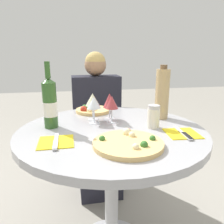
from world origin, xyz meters
The scene contains 14 objects.
dining_table centered at (0.00, 0.00, 0.63)m, with size 0.96×0.96×0.77m.
chair_behind_diner centered at (0.01, 0.82, 0.42)m, with size 0.37×0.37×0.86m.
seated_diner centered at (0.01, 0.68, 0.51)m, with size 0.40×0.44×1.16m.
pizza_large centered at (0.03, -0.23, 0.78)m, with size 0.30×0.30×0.05m.
pizza_small_far centered at (-0.06, 0.35, 0.78)m, with size 0.22×0.22×0.05m.
wine_bottle centered at (-0.31, 0.08, 0.90)m, with size 0.07×0.07×0.34m.
tall_carafe centered at (0.33, 0.13, 0.92)m, with size 0.08×0.08×0.31m.
sugar_shaker centered at (0.22, -0.03, 0.83)m, with size 0.06×0.06×0.12m.
wine_glass_front_left centered at (-0.08, 0.11, 0.88)m, with size 0.08×0.08×0.15m.
wine_glass_back_left centered at (-0.08, 0.18, 0.89)m, with size 0.08×0.08×0.16m.
wine_glass_back_right centered at (0.02, 0.18, 0.88)m, with size 0.08×0.08×0.15m.
wine_glass_front_right centered at (0.02, 0.11, 0.88)m, with size 0.07×0.07×0.15m.
place_setting_left centered at (-0.27, -0.14, 0.77)m, with size 0.15×0.19×0.01m.
place_setting_right centered at (0.32, -0.14, 0.77)m, with size 0.16×0.19×0.01m.
Camera 1 is at (-0.20, -1.05, 1.14)m, focal length 35.00 mm.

